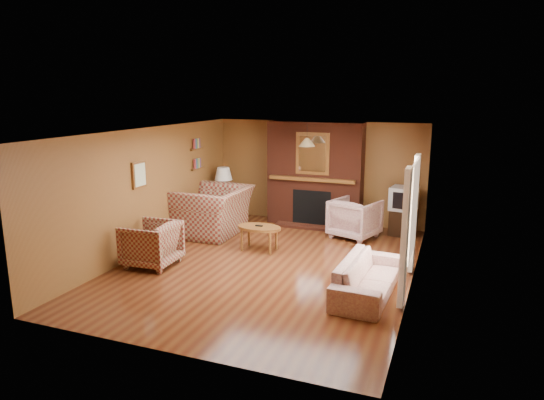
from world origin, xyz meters
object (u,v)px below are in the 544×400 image
at_px(side_table, 224,209).
at_px(table_lamp, 224,180).
at_px(floral_sofa, 368,277).
at_px(crt_tv, 404,199).
at_px(fireplace, 315,175).
at_px(plaid_armchair, 151,244).
at_px(coffee_table, 259,229).
at_px(floral_armchair, 355,218).
at_px(tv_stand, 402,222).
at_px(plaid_loveseat, 213,211).

xyz_separation_m(side_table, table_lamp, (0.00, 0.00, 0.70)).
relative_size(side_table, table_lamp, 0.87).
xyz_separation_m(floral_sofa, crt_tv, (0.15, 3.44, 0.54)).
bearing_deg(fireplace, floral_sofa, -62.40).
relative_size(fireplace, plaid_armchair, 2.72).
bearing_deg(coffee_table, floral_sofa, -29.98).
relative_size(floral_armchair, tv_stand, 1.63).
relative_size(plaid_armchair, crt_tv, 1.45).
distance_m(coffee_table, crt_tv, 3.29).
bearing_deg(coffee_table, floral_armchair, 43.86).
relative_size(plaid_loveseat, floral_sofa, 0.83).
height_order(coffee_table, tv_stand, tv_stand).
bearing_deg(table_lamp, coffee_table, -46.79).
distance_m(side_table, table_lamp, 0.70).
bearing_deg(table_lamp, floral_armchair, -3.60).
bearing_deg(side_table, plaid_loveseat, -76.25).
distance_m(coffee_table, tv_stand, 3.27).
xyz_separation_m(floral_sofa, tv_stand, (0.15, 3.45, 0.00)).
distance_m(table_lamp, tv_stand, 4.23).
bearing_deg(floral_sofa, plaid_loveseat, 63.96).
height_order(plaid_armchair, tv_stand, plaid_armchair).
distance_m(tv_stand, crt_tv, 0.53).
relative_size(fireplace, coffee_table, 2.72).
bearing_deg(crt_tv, plaid_loveseat, -160.70).
distance_m(fireplace, coffee_table, 2.43).
bearing_deg(tv_stand, plaid_loveseat, -156.10).
relative_size(coffee_table, tv_stand, 1.56).
distance_m(fireplace, floral_sofa, 4.20).
distance_m(plaid_armchair, tv_stand, 5.36).
xyz_separation_m(floral_armchair, crt_tv, (0.94, 0.55, 0.40)).
height_order(fireplace, tv_stand, fireplace).
height_order(plaid_armchair, floral_sofa, plaid_armchair).
distance_m(floral_armchair, table_lamp, 3.27).
xyz_separation_m(fireplace, plaid_armchair, (-1.95, -3.75, -0.78)).
bearing_deg(plaid_armchair, side_table, -179.27).
xyz_separation_m(plaid_armchair, side_table, (-0.15, 3.22, -0.09)).
distance_m(floral_armchair, tv_stand, 1.10).
relative_size(fireplace, crt_tv, 3.94).
xyz_separation_m(floral_sofa, coffee_table, (-2.38, 1.37, 0.15)).
distance_m(plaid_loveseat, table_lamp, 1.16).
bearing_deg(side_table, crt_tv, 4.74).
relative_size(tv_stand, crt_tv, 0.93).
distance_m(fireplace, crt_tv, 2.09).
bearing_deg(plaid_armchair, crt_tv, 129.75).
distance_m(plaid_armchair, crt_tv, 5.37).
distance_m(fireplace, floral_armchair, 1.54).
distance_m(side_table, tv_stand, 4.16).
bearing_deg(plaid_armchair, table_lamp, -179.27).
distance_m(floral_sofa, tv_stand, 3.45).
relative_size(coffee_table, crt_tv, 1.45).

